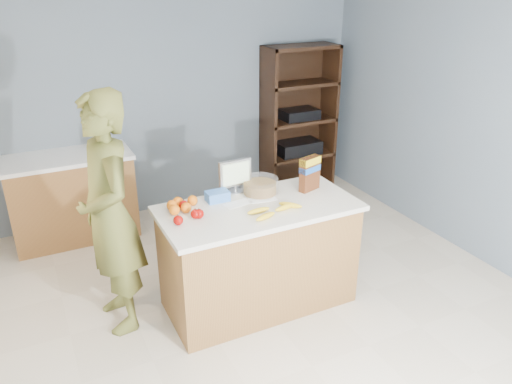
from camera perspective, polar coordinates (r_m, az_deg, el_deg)
name	(u,v)px	position (r m, az deg, el deg)	size (l,w,h in m)	color
floor	(275,322)	(4.14, 2.21, -14.59)	(4.50, 5.00, 0.02)	beige
walls	(279,122)	(3.37, 2.65, 8.02)	(4.52, 5.02, 2.51)	slate
counter_peninsula	(259,260)	(4.12, 0.31, -7.72)	(1.56, 0.76, 0.90)	brown
back_cabinet	(73,197)	(5.48, -20.22, -0.51)	(1.24, 0.62, 0.90)	brown
shelving_unit	(297,122)	(6.29, 4.68, 7.96)	(0.90, 0.40, 1.80)	black
person	(110,216)	(3.83, -16.39, -2.59)	(0.68, 0.45, 1.86)	brown
knife_block	(100,141)	(5.29, -17.45, 5.62)	(0.12, 0.10, 0.31)	tan
envelopes	(250,201)	(3.96, -0.65, -1.09)	(0.45, 0.15, 0.00)	white
bananas	(275,210)	(3.78, 2.18, -2.04)	(0.44, 0.22, 0.04)	yellow
apples	(189,213)	(3.72, -7.65, -2.41)	(0.25, 0.30, 0.07)	#930602
oranges	(181,205)	(3.85, -8.61, -1.48)	(0.26, 0.21, 0.08)	orange
blue_carton	(217,196)	(3.97, -4.43, -0.47)	(0.18, 0.12, 0.08)	blue
salad_bowl	(260,187)	(4.09, 0.46, 0.62)	(0.30, 0.30, 0.13)	#267219
tv	(235,174)	(4.07, -2.39, 2.03)	(0.28, 0.12, 0.28)	silver
cereal_box	(310,171)	(4.14, 6.17, 2.39)	(0.21, 0.13, 0.29)	#592B14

